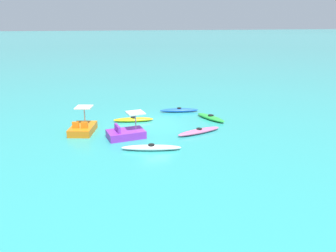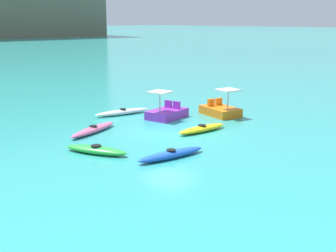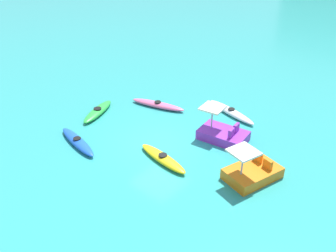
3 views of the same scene
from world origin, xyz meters
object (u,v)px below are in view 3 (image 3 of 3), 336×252
(kayak_yellow, at_px, (163,158))
(pedal_boat_orange, at_px, (252,172))
(kayak_blue, at_px, (77,142))
(pedal_boat_purple, at_px, (223,134))
(kayak_white, at_px, (231,112))
(kayak_pink, at_px, (158,105))
(kayak_green, at_px, (98,111))

(kayak_yellow, relative_size, pedal_boat_orange, 1.15)
(kayak_yellow, distance_m, kayak_blue, 4.57)
(kayak_yellow, relative_size, pedal_boat_purple, 1.20)
(kayak_yellow, bearing_deg, kayak_white, 90.83)
(kayak_blue, relative_size, pedal_boat_purple, 1.28)
(kayak_pink, xyz_separation_m, pedal_boat_orange, (7.72, -2.33, 0.17))
(kayak_green, bearing_deg, pedal_boat_orange, 3.42)
(kayak_green, height_order, kayak_blue, same)
(kayak_pink, height_order, pedal_boat_orange, pedal_boat_orange)
(kayak_yellow, distance_m, pedal_boat_orange, 4.14)
(kayak_pink, xyz_separation_m, kayak_blue, (-0.31, -5.69, 0.00))
(kayak_pink, relative_size, kayak_white, 0.96)
(kayak_green, relative_size, pedal_boat_orange, 1.10)
(kayak_pink, distance_m, kayak_white, 4.37)
(kayak_green, distance_m, pedal_boat_orange, 9.80)
(kayak_yellow, height_order, kayak_white, same)
(kayak_blue, bearing_deg, pedal_boat_orange, 22.67)
(kayak_green, relative_size, kayak_white, 0.82)
(kayak_white, bearing_deg, kayak_pink, -151.12)
(kayak_green, relative_size, kayak_blue, 0.90)
(kayak_white, distance_m, pedal_boat_orange, 5.91)
(kayak_pink, xyz_separation_m, kayak_green, (-2.06, -2.91, 0.00))
(kayak_pink, xyz_separation_m, kayak_yellow, (3.91, -3.95, 0.00))
(kayak_yellow, relative_size, kayak_white, 0.86)
(kayak_white, distance_m, pedal_boat_purple, 2.84)
(kayak_pink, relative_size, kayak_green, 1.16)
(pedal_boat_orange, bearing_deg, kayak_yellow, -156.89)
(kayak_green, distance_m, kayak_white, 7.74)
(kayak_pink, bearing_deg, kayak_blue, -93.14)
(kayak_blue, distance_m, kayak_white, 8.83)
(kayak_pink, height_order, pedal_boat_purple, pedal_boat_purple)
(kayak_green, bearing_deg, kayak_white, 40.47)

